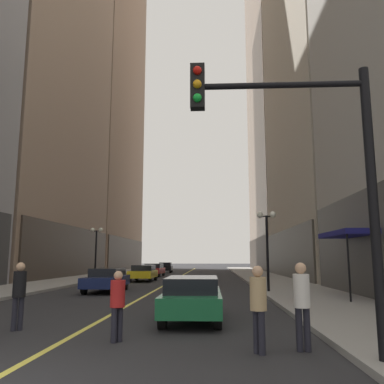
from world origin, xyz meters
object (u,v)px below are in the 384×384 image
(car_red, at_px, (154,269))
(pedestrian_in_black_coat, at_px, (19,290))
(pedestrian_in_red_jacket, at_px, (118,301))
(street_lamp_right_mid, at_px, (267,233))
(pedestrian_in_tan_trench, at_px, (258,302))
(street_lamp_left_far, at_px, (96,242))
(car_green, at_px, (192,296))
(car_yellow, at_px, (143,272))
(pedestrian_in_white_shirt, at_px, (302,299))
(traffic_light_near_right, at_px, (313,158))
(car_navy, at_px, (107,279))
(fire_hydrant_right, at_px, (297,295))
(car_black, at_px, (165,267))

(car_red, height_order, pedestrian_in_black_coat, pedestrian_in_black_coat)
(pedestrian_in_red_jacket, height_order, street_lamp_right_mid, street_lamp_right_mid)
(car_red, relative_size, pedestrian_in_red_jacket, 2.58)
(pedestrian_in_tan_trench, relative_size, street_lamp_left_far, 0.39)
(car_green, relative_size, pedestrian_in_black_coat, 2.63)
(car_yellow, xyz_separation_m, car_red, (-0.41, 8.75, -0.00))
(pedestrian_in_white_shirt, bearing_deg, pedestrian_in_tan_trench, -163.60)
(traffic_light_near_right, bearing_deg, pedestrian_in_red_jacket, 153.30)
(car_navy, bearing_deg, pedestrian_in_white_shirt, -61.12)
(car_red, bearing_deg, car_navy, -89.53)
(car_yellow, bearing_deg, pedestrian_in_red_jacket, -81.54)
(pedestrian_in_white_shirt, relative_size, pedestrian_in_red_jacket, 1.13)
(car_navy, bearing_deg, pedestrian_in_tan_trench, -64.48)
(pedestrian_in_black_coat, bearing_deg, car_green, 23.55)
(street_lamp_right_mid, bearing_deg, pedestrian_in_white_shirt, -94.58)
(car_navy, distance_m, street_lamp_right_mid, 9.39)
(street_lamp_right_mid, bearing_deg, car_red, 114.40)
(pedestrian_in_white_shirt, distance_m, pedestrian_in_red_jacket, 4.13)
(traffic_light_near_right, distance_m, fire_hydrant_right, 10.49)
(street_lamp_left_far, relative_size, street_lamp_right_mid, 1.00)
(car_yellow, distance_m, car_red, 8.76)
(car_navy, bearing_deg, street_lamp_left_far, 109.78)
(pedestrian_in_red_jacket, bearing_deg, car_yellow, 98.46)
(car_red, distance_m, pedestrian_in_tan_trench, 34.68)
(car_navy, bearing_deg, car_green, -62.31)
(car_green, bearing_deg, car_navy, 117.69)
(car_green, height_order, car_black, same)
(car_green, relative_size, fire_hydrant_right, 5.85)
(car_red, relative_size, street_lamp_left_far, 0.93)
(car_red, xyz_separation_m, street_lamp_right_mid, (9.16, -20.18, 2.54))
(pedestrian_in_red_jacket, xyz_separation_m, street_lamp_right_mid, (5.14, 12.76, 2.33))
(pedestrian_in_tan_trench, relative_size, street_lamp_right_mid, 0.39)
(street_lamp_left_far, bearing_deg, fire_hydrant_right, -51.04)
(car_black, height_order, street_lamp_left_far, street_lamp_left_far)
(car_green, distance_m, pedestrian_in_red_jacket, 3.67)
(pedestrian_in_red_jacket, distance_m, fire_hydrant_right, 9.61)
(car_yellow, height_order, street_lamp_left_far, street_lamp_left_far)
(car_navy, bearing_deg, car_black, 90.45)
(car_yellow, distance_m, traffic_light_near_right, 27.52)
(traffic_light_near_right, bearing_deg, car_green, 115.23)
(car_red, relative_size, car_black, 0.99)
(car_yellow, bearing_deg, pedestrian_in_black_coat, -88.47)
(traffic_light_near_right, distance_m, street_lamp_left_far, 28.78)
(car_yellow, height_order, pedestrian_in_white_shirt, pedestrian_in_white_shirt)
(car_red, relative_size, pedestrian_in_tan_trench, 2.37)
(pedestrian_in_tan_trench, height_order, pedestrian_in_white_shirt, pedestrian_in_white_shirt)
(car_green, distance_m, street_lamp_left_far, 22.98)
(car_black, relative_size, pedestrian_in_tan_trench, 2.38)
(car_black, bearing_deg, traffic_light_near_right, -79.90)
(pedestrian_in_black_coat, bearing_deg, fire_hydrant_right, 36.70)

